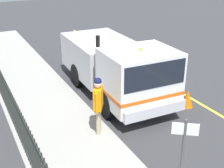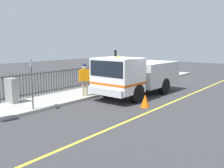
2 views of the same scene
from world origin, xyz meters
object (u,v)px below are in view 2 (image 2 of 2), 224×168
Objects in this scene: utility_cabinet at (12,91)px; street_sign at (32,78)px; work_truck at (135,74)px; worker_standing at (85,76)px; traffic_cone at (145,101)px.

utility_cabinet is 2.01m from street_sign.
work_truck reaches higher than worker_standing.
utility_cabinet reaches higher than traffic_cone.
traffic_cone is (-1.84, 1.91, -0.97)m from work_truck.
traffic_cone is 0.29× the size of street_sign.
work_truck is 5.04× the size of utility_cabinet.
street_sign reaches higher than utility_cabinet.
work_truck is at bearing -6.69° from worker_standing.
street_sign is at bearing 75.45° from work_truck.
work_truck is 2.79× the size of street_sign.
work_truck is 6.66m from utility_cabinet.
traffic_cone is at bearing 135.67° from work_truck.
work_truck is at bearing -106.24° from street_sign.
worker_standing is at bearing 5.02° from traffic_cone.
worker_standing is 0.82× the size of street_sign.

